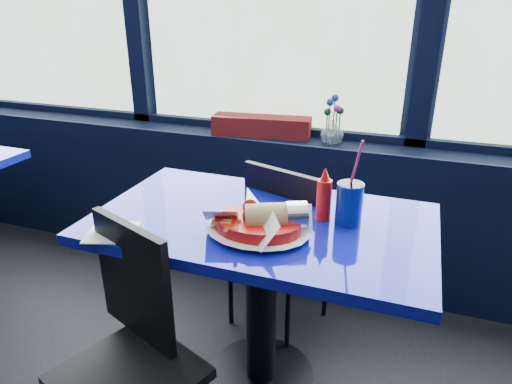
{
  "coord_description": "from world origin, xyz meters",
  "views": [
    {
      "loc": [
        0.78,
        0.62,
        1.47
      ],
      "look_at": [
        0.29,
        1.98,
        0.86
      ],
      "focal_mm": 32.0,
      "sensor_mm": 36.0,
      "label": 1
    }
  ],
  "objects_px": {
    "flower_vase": "(332,129)",
    "soda_cup": "(349,203)",
    "near_table": "(261,262)",
    "food_basket": "(260,223)",
    "chair_near_front": "(131,341)",
    "chair_near_back": "(280,239)",
    "ketchup_bottle": "(324,197)",
    "planter_box": "(261,126)"
  },
  "relations": [
    {
      "from": "flower_vase",
      "to": "chair_near_front",
      "type": "bearing_deg",
      "value": -105.72
    },
    {
      "from": "food_basket",
      "to": "soda_cup",
      "type": "xyz_separation_m",
      "value": [
        0.26,
        0.18,
        0.04
      ]
    },
    {
      "from": "chair_near_back",
      "to": "food_basket",
      "type": "xyz_separation_m",
      "value": [
        0.06,
        -0.44,
        0.3
      ]
    },
    {
      "from": "food_basket",
      "to": "chair_near_front",
      "type": "bearing_deg",
      "value": -132.18
    },
    {
      "from": "chair_near_back",
      "to": "soda_cup",
      "type": "xyz_separation_m",
      "value": [
        0.32,
        -0.26,
        0.34
      ]
    },
    {
      "from": "soda_cup",
      "to": "ketchup_bottle",
      "type": "bearing_deg",
      "value": 179.92
    },
    {
      "from": "planter_box",
      "to": "soda_cup",
      "type": "xyz_separation_m",
      "value": [
        0.59,
        -0.78,
        -0.02
      ]
    },
    {
      "from": "chair_near_back",
      "to": "flower_vase",
      "type": "bearing_deg",
      "value": -83.96
    },
    {
      "from": "chair_near_back",
      "to": "ketchup_bottle",
      "type": "relative_size",
      "value": 4.37
    },
    {
      "from": "chair_near_back",
      "to": "ketchup_bottle",
      "type": "height_order",
      "value": "ketchup_bottle"
    },
    {
      "from": "ketchup_bottle",
      "to": "soda_cup",
      "type": "height_order",
      "value": "soda_cup"
    },
    {
      "from": "ketchup_bottle",
      "to": "chair_near_back",
      "type": "bearing_deg",
      "value": 131.61
    },
    {
      "from": "planter_box",
      "to": "near_table",
      "type": "bearing_deg",
      "value": -77.34
    },
    {
      "from": "flower_vase",
      "to": "soda_cup",
      "type": "distance_m",
      "value": 0.79
    },
    {
      "from": "chair_near_front",
      "to": "near_table",
      "type": "bearing_deg",
      "value": 79.84
    },
    {
      "from": "ketchup_bottle",
      "to": "near_table",
      "type": "bearing_deg",
      "value": -161.6
    },
    {
      "from": "flower_vase",
      "to": "ketchup_bottle",
      "type": "distance_m",
      "value": 0.77
    },
    {
      "from": "chair_near_back",
      "to": "soda_cup",
      "type": "height_order",
      "value": "soda_cup"
    },
    {
      "from": "chair_near_back",
      "to": "planter_box",
      "type": "height_order",
      "value": "planter_box"
    },
    {
      "from": "chair_near_front",
      "to": "ketchup_bottle",
      "type": "xyz_separation_m",
      "value": [
        0.48,
        0.52,
        0.35
      ]
    },
    {
      "from": "near_table",
      "to": "soda_cup",
      "type": "xyz_separation_m",
      "value": [
        0.3,
        0.07,
        0.26
      ]
    },
    {
      "from": "food_basket",
      "to": "near_table",
      "type": "bearing_deg",
      "value": 107.12
    },
    {
      "from": "chair_near_back",
      "to": "ketchup_bottle",
      "type": "xyz_separation_m",
      "value": [
        0.23,
        -0.26,
        0.34
      ]
    },
    {
      "from": "chair_near_front",
      "to": "chair_near_back",
      "type": "bearing_deg",
      "value": 93.58
    },
    {
      "from": "planter_box",
      "to": "flower_vase",
      "type": "height_order",
      "value": "flower_vase"
    },
    {
      "from": "near_table",
      "to": "soda_cup",
      "type": "bearing_deg",
      "value": 13.06
    },
    {
      "from": "chair_near_front",
      "to": "ketchup_bottle",
      "type": "distance_m",
      "value": 0.79
    },
    {
      "from": "chair_near_front",
      "to": "flower_vase",
      "type": "bearing_deg",
      "value": 95.8
    },
    {
      "from": "chair_near_front",
      "to": "soda_cup",
      "type": "bearing_deg",
      "value": 63.59
    },
    {
      "from": "planter_box",
      "to": "food_basket",
      "type": "xyz_separation_m",
      "value": [
        0.33,
        -0.96,
        -0.06
      ]
    },
    {
      "from": "near_table",
      "to": "flower_vase",
      "type": "xyz_separation_m",
      "value": [
        0.08,
        0.83,
        0.31
      ]
    },
    {
      "from": "flower_vase",
      "to": "soda_cup",
      "type": "height_order",
      "value": "soda_cup"
    },
    {
      "from": "flower_vase",
      "to": "soda_cup",
      "type": "relative_size",
      "value": 0.79
    },
    {
      "from": "chair_near_front",
      "to": "planter_box",
      "type": "height_order",
      "value": "planter_box"
    },
    {
      "from": "food_basket",
      "to": "flower_vase",
      "type": "bearing_deg",
      "value": 87.65
    },
    {
      "from": "near_table",
      "to": "flower_vase",
      "type": "height_order",
      "value": "flower_vase"
    },
    {
      "from": "chair_near_front",
      "to": "soda_cup",
      "type": "height_order",
      "value": "soda_cup"
    },
    {
      "from": "chair_near_front",
      "to": "food_basket",
      "type": "bearing_deg",
      "value": 68.64
    },
    {
      "from": "food_basket",
      "to": "chair_near_back",
      "type": "bearing_deg",
      "value": 98.21
    },
    {
      "from": "near_table",
      "to": "food_basket",
      "type": "bearing_deg",
      "value": -73.58
    },
    {
      "from": "flower_vase",
      "to": "chair_near_back",
      "type": "bearing_deg",
      "value": -102.2
    },
    {
      "from": "near_table",
      "to": "ketchup_bottle",
      "type": "height_order",
      "value": "ketchup_bottle"
    }
  ]
}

